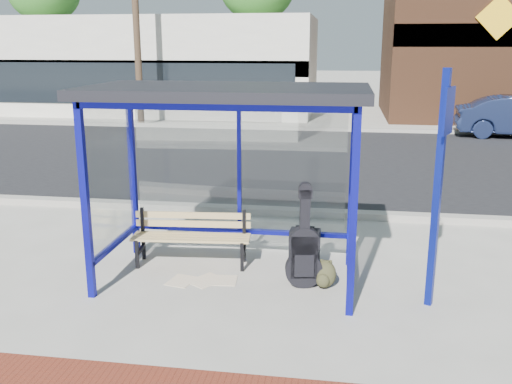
% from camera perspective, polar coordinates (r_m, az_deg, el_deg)
% --- Properties ---
extents(ground, '(120.00, 120.00, 0.00)m').
position_cam_1_polar(ground, '(7.33, -2.68, -8.70)').
color(ground, '#B2ADA0').
rests_on(ground, ground).
extents(curb_near, '(60.00, 0.25, 0.12)m').
position_cam_1_polar(curb_near, '(10.00, 0.60, -1.89)').
color(curb_near, gray).
rests_on(curb_near, ground).
extents(street_asphalt, '(60.00, 10.00, 0.00)m').
position_cam_1_polar(street_asphalt, '(14.94, 3.40, 3.38)').
color(street_asphalt, black).
rests_on(street_asphalt, ground).
extents(curb_far, '(60.00, 0.25, 0.12)m').
position_cam_1_polar(curb_far, '(19.94, 4.82, 6.34)').
color(curb_far, gray).
rests_on(curb_far, ground).
extents(far_sidewalk, '(60.00, 4.00, 0.01)m').
position_cam_1_polar(far_sidewalk, '(21.83, 5.18, 6.89)').
color(far_sidewalk, '#B2ADA0').
rests_on(far_sidewalk, ground).
extents(bus_shelter, '(3.30, 1.80, 2.42)m').
position_cam_1_polar(bus_shelter, '(6.85, -2.77, 7.66)').
color(bus_shelter, '#0C0E8C').
rests_on(bus_shelter, ground).
extents(storefront_white, '(18.00, 6.04, 4.00)m').
position_cam_1_polar(storefront_white, '(26.69, -14.38, 12.19)').
color(storefront_white, silver).
rests_on(storefront_white, ground).
extents(utility_pole_west, '(1.60, 0.24, 8.00)m').
position_cam_1_polar(utility_pole_west, '(21.34, -11.96, 17.52)').
color(utility_pole_west, '#4C3826').
rests_on(utility_pole_west, ground).
extents(bench, '(1.60, 0.51, 0.74)m').
position_cam_1_polar(bench, '(7.72, -6.45, -4.20)').
color(bench, black).
rests_on(bench, ground).
extents(guitar_bag, '(0.47, 0.20, 1.24)m').
position_cam_1_polar(guitar_bag, '(6.97, 4.83, -5.99)').
color(guitar_bag, black).
rests_on(guitar_bag, ground).
extents(suitcase, '(0.39, 0.27, 0.66)m').
position_cam_1_polar(suitcase, '(7.37, 4.86, -6.04)').
color(suitcase, black).
rests_on(suitcase, ground).
extents(backpack, '(0.31, 0.29, 0.34)m').
position_cam_1_polar(backpack, '(7.08, 6.85, -8.24)').
color(backpack, '#2F2E1A').
rests_on(backpack, ground).
extents(sign_post, '(0.17, 0.31, 2.66)m').
position_cam_1_polar(sign_post, '(6.47, 17.87, 1.39)').
color(sign_post, navy).
rests_on(sign_post, ground).
extents(newspaper_a, '(0.51, 0.53, 0.01)m').
position_cam_1_polar(newspaper_a, '(7.30, -4.99, -8.81)').
color(newspaper_a, white).
rests_on(newspaper_a, ground).
extents(newspaper_b, '(0.37, 0.43, 0.01)m').
position_cam_1_polar(newspaper_b, '(7.32, -7.48, -8.81)').
color(newspaper_b, white).
rests_on(newspaper_b, ground).
extents(newspaper_c, '(0.45, 0.37, 0.01)m').
position_cam_1_polar(newspaper_c, '(7.29, -3.63, -8.81)').
color(newspaper_c, white).
rests_on(newspaper_c, ground).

